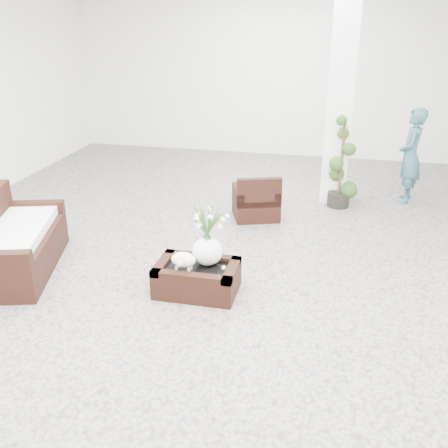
% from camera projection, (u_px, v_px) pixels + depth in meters
% --- Properties ---
extents(ground, '(11.00, 11.00, 0.00)m').
position_uv_depth(ground, '(226.00, 267.00, 6.37)').
color(ground, gray).
rests_on(ground, ground).
extents(column, '(0.40, 0.40, 3.50)m').
position_uv_depth(column, '(341.00, 93.00, 7.97)').
color(column, white).
rests_on(column, ground).
extents(coffee_table, '(0.90, 0.60, 0.31)m').
position_uv_depth(coffee_table, '(197.00, 279.00, 5.76)').
color(coffee_table, black).
rests_on(coffee_table, ground).
extents(sheep_figurine, '(0.28, 0.23, 0.21)m').
position_uv_depth(sheep_figurine, '(184.00, 261.00, 5.60)').
color(sheep_figurine, white).
rests_on(sheep_figurine, coffee_table).
extents(planter_narcissus, '(0.44, 0.44, 0.80)m').
position_uv_depth(planter_narcissus, '(207.00, 231.00, 5.62)').
color(planter_narcissus, white).
rests_on(planter_narcissus, coffee_table).
extents(tealight, '(0.04, 0.04, 0.03)m').
position_uv_depth(tealight, '(224.00, 268.00, 5.66)').
color(tealight, white).
rests_on(tealight, coffee_table).
extents(armchair, '(0.82, 0.81, 0.70)m').
position_uv_depth(armchair, '(256.00, 195.00, 7.78)').
color(armchair, black).
rests_on(armchair, ground).
extents(loveseat, '(1.25, 1.84, 0.90)m').
position_uv_depth(loveseat, '(16.00, 236.00, 6.14)').
color(loveseat, black).
rests_on(loveseat, ground).
extents(topiary, '(0.38, 0.38, 1.44)m').
position_uv_depth(topiary, '(341.00, 163.00, 8.07)').
color(topiary, '#213D13').
rests_on(topiary, ground).
extents(shopper, '(0.46, 0.61, 1.53)m').
position_uv_depth(shopper, '(410.00, 156.00, 8.28)').
color(shopper, '#2B5260').
rests_on(shopper, ground).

